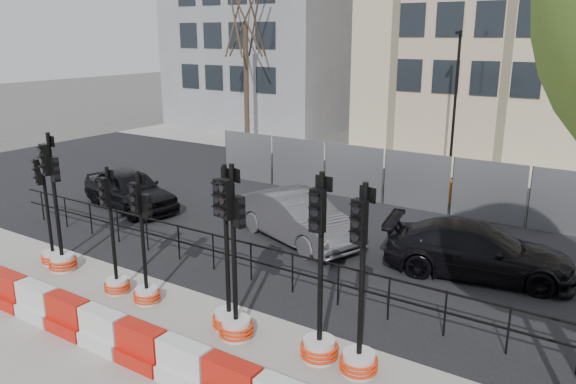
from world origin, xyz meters
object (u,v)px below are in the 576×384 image
Objects in this scene: traffic_signal_h at (359,338)px; traffic_signal_d at (145,273)px; traffic_signal_a at (51,242)px; car_c at (478,250)px; car_a at (130,190)px.

traffic_signal_d is at bearing -165.31° from traffic_signal_h.
traffic_signal_a is 8.94m from traffic_signal_h.
car_c is (0.57, 5.49, -0.06)m from traffic_signal_h.
traffic_signal_d is at bearing -117.52° from car_a.
traffic_signal_d is 0.63× the size of car_c.
traffic_signal_a is at bearing -167.23° from traffic_signal_h.
traffic_signal_a is 0.87× the size of traffic_signal_h.
car_a is at bearing 139.25° from traffic_signal_d.
car_c is at bearing 42.49° from traffic_signal_d.
car_a is at bearing 132.81° from traffic_signal_a.
traffic_signal_h is (5.20, 0.13, 0.00)m from traffic_signal_d.
traffic_signal_h is at bearing 17.79° from traffic_signal_a.
traffic_signal_h is 5.52m from car_c.
car_c is (5.76, 5.62, -0.06)m from traffic_signal_d.
traffic_signal_h is 11.88m from car_a.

